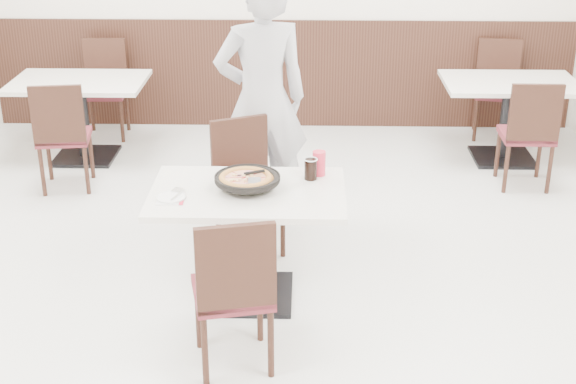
{
  "coord_description": "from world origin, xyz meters",
  "views": [
    {
      "loc": [
        0.27,
        -4.51,
        2.71
      ],
      "look_at": [
        0.16,
        -0.3,
        0.88
      ],
      "focal_mm": 50.0,
      "sensor_mm": 36.0,
      "label": 1
    }
  ],
  "objects_px": {
    "main_table": "(249,245)",
    "chair_near": "(232,288)",
    "bg_chair_left_far": "(104,91)",
    "red_cup": "(319,163)",
    "bg_table_left": "(82,120)",
    "bg_chair_left_near": "(64,134)",
    "chair_far": "(249,190)",
    "bg_table_right": "(506,121)",
    "bg_chair_right_far": "(497,91)",
    "side_plate": "(171,197)",
    "diner_person": "(262,101)",
    "cola_glass": "(311,170)",
    "bg_chair_right_near": "(527,133)",
    "pizza_pan": "(247,183)",
    "pizza": "(246,181)"
  },
  "relations": [
    {
      "from": "red_cup",
      "to": "bg_chair_left_far",
      "type": "bearing_deg",
      "value": 126.58
    },
    {
      "from": "pizza_pan",
      "to": "pizza",
      "type": "relative_size",
      "value": 0.9
    },
    {
      "from": "side_plate",
      "to": "cola_glass",
      "type": "height_order",
      "value": "cola_glass"
    },
    {
      "from": "bg_table_right",
      "to": "chair_far",
      "type": "bearing_deg",
      "value": -139.75
    },
    {
      "from": "chair_near",
      "to": "bg_chair_left_far",
      "type": "xyz_separation_m",
      "value": [
        -1.61,
        3.8,
        0.0
      ]
    },
    {
      "from": "main_table",
      "to": "pizza",
      "type": "bearing_deg",
      "value": 130.75
    },
    {
      "from": "main_table",
      "to": "chair_far",
      "type": "bearing_deg",
      "value": 93.54
    },
    {
      "from": "main_table",
      "to": "bg_chair_left_near",
      "type": "height_order",
      "value": "bg_chair_left_near"
    },
    {
      "from": "bg_chair_left_near",
      "to": "bg_chair_left_far",
      "type": "relative_size",
      "value": 1.0
    },
    {
      "from": "chair_far",
      "to": "bg_table_left",
      "type": "height_order",
      "value": "chair_far"
    },
    {
      "from": "main_table",
      "to": "bg_chair_right_far",
      "type": "xyz_separation_m",
      "value": [
        2.23,
        3.18,
        0.1
      ]
    },
    {
      "from": "chair_near",
      "to": "pizza_pan",
      "type": "bearing_deg",
      "value": 74.46
    },
    {
      "from": "bg_chair_left_far",
      "to": "bg_table_right",
      "type": "relative_size",
      "value": 0.79
    },
    {
      "from": "bg_chair_left_near",
      "to": "bg_chair_right_near",
      "type": "distance_m",
      "value": 3.9
    },
    {
      "from": "main_table",
      "to": "cola_glass",
      "type": "distance_m",
      "value": 0.62
    },
    {
      "from": "red_cup",
      "to": "bg_chair_right_near",
      "type": "height_order",
      "value": "bg_chair_right_near"
    },
    {
      "from": "bg_chair_left_far",
      "to": "pizza",
      "type": "bearing_deg",
      "value": 114.94
    },
    {
      "from": "chair_far",
      "to": "diner_person",
      "type": "relative_size",
      "value": 0.49
    },
    {
      "from": "chair_near",
      "to": "bg_table_left",
      "type": "relative_size",
      "value": 0.79
    },
    {
      "from": "chair_far",
      "to": "cola_glass",
      "type": "relative_size",
      "value": 7.31
    },
    {
      "from": "chair_far",
      "to": "main_table",
      "type": "bearing_deg",
      "value": 69.08
    },
    {
      "from": "chair_near",
      "to": "red_cup",
      "type": "bearing_deg",
      "value": 51.28
    },
    {
      "from": "side_plate",
      "to": "diner_person",
      "type": "bearing_deg",
      "value": 69.66
    },
    {
      "from": "bg_chair_left_near",
      "to": "chair_near",
      "type": "bearing_deg",
      "value": -64.81
    },
    {
      "from": "chair_near",
      "to": "chair_far",
      "type": "distance_m",
      "value": 1.37
    },
    {
      "from": "chair_near",
      "to": "bg_table_left",
      "type": "distance_m",
      "value": 3.61
    },
    {
      "from": "bg_chair_left_near",
      "to": "bg_table_right",
      "type": "bearing_deg",
      "value": 2.99
    },
    {
      "from": "bg_chair_right_near",
      "to": "bg_table_left",
      "type": "bearing_deg",
      "value": 173.02
    },
    {
      "from": "chair_near",
      "to": "cola_glass",
      "type": "xyz_separation_m",
      "value": [
        0.43,
        0.91,
        0.34
      ]
    },
    {
      "from": "pizza_pan",
      "to": "bg_chair_right_near",
      "type": "distance_m",
      "value": 2.94
    },
    {
      "from": "pizza_pan",
      "to": "red_cup",
      "type": "bearing_deg",
      "value": 28.64
    },
    {
      "from": "main_table",
      "to": "chair_near",
      "type": "distance_m",
      "value": 0.73
    },
    {
      "from": "main_table",
      "to": "bg_chair_left_far",
      "type": "height_order",
      "value": "bg_chair_left_far"
    },
    {
      "from": "cola_glass",
      "to": "bg_table_left",
      "type": "xyz_separation_m",
      "value": [
        -2.1,
        2.28,
        -0.44
      ]
    },
    {
      "from": "bg_table_right",
      "to": "bg_chair_right_far",
      "type": "bearing_deg",
      "value": 86.83
    },
    {
      "from": "pizza",
      "to": "bg_chair_left_near",
      "type": "height_order",
      "value": "bg_chair_left_near"
    },
    {
      "from": "bg_chair_left_far",
      "to": "chair_far",
      "type": "bearing_deg",
      "value": 120.32
    },
    {
      "from": "chair_far",
      "to": "pizza",
      "type": "bearing_deg",
      "value": 68.05
    },
    {
      "from": "red_cup",
      "to": "bg_table_left",
      "type": "distance_m",
      "value": 3.12
    },
    {
      "from": "pizza",
      "to": "diner_person",
      "type": "distance_m",
      "value": 1.16
    },
    {
      "from": "bg_table_left",
      "to": "bg_chair_right_far",
      "type": "distance_m",
      "value": 4.01
    },
    {
      "from": "bg_table_left",
      "to": "bg_chair_right_near",
      "type": "bearing_deg",
      "value": -7.97
    },
    {
      "from": "chair_near",
      "to": "bg_chair_left_near",
      "type": "bearing_deg",
      "value": 110.48
    },
    {
      "from": "red_cup",
      "to": "bg_table_left",
      "type": "xyz_separation_m",
      "value": [
        -2.16,
        2.2,
        -0.45
      ]
    },
    {
      "from": "pizza",
      "to": "bg_chair_right_near",
      "type": "bearing_deg",
      "value": 40.61
    },
    {
      "from": "diner_person",
      "to": "bg_chair_right_near",
      "type": "distance_m",
      "value": 2.37
    },
    {
      "from": "pizza",
      "to": "red_cup",
      "type": "distance_m",
      "value": 0.52
    },
    {
      "from": "side_plate",
      "to": "chair_near",
      "type": "bearing_deg",
      "value": -54.59
    },
    {
      "from": "pizza_pan",
      "to": "side_plate",
      "type": "height_order",
      "value": "pizza_pan"
    },
    {
      "from": "pizza_pan",
      "to": "bg_chair_right_near",
      "type": "height_order",
      "value": "bg_chair_right_near"
    }
  ]
}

